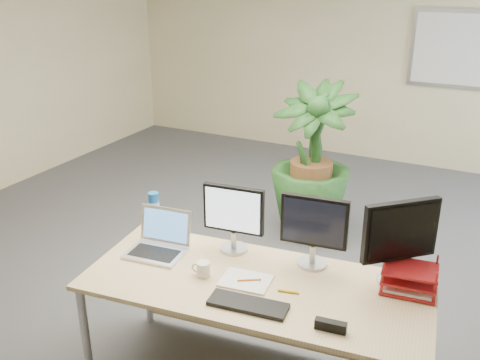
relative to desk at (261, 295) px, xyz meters
The scene contains 17 objects.
floor 1.04m from the desk, 134.53° to the left, with size 8.00×8.00×0.00m, color #4C4C51.
back_wall 4.69m from the desk, 97.29° to the left, with size 7.00×0.04×2.70m, color beige.
whiteboard 4.70m from the desk, 82.37° to the left, with size 1.30×0.04×0.95m.
desk is the anchor object (origin of this frame).
floor_plant 2.02m from the desk, 101.06° to the left, with size 0.84×0.84×1.50m, color #143916.
monitor_left 0.53m from the desk, 148.16° to the left, with size 0.40×0.18×0.44m.
monitor_right 0.54m from the desk, 42.45° to the left, with size 0.41×0.18×0.45m.
monitor_dark 0.91m from the desk, 19.10° to the left, with size 0.36×0.35×0.51m.
laptop 0.74m from the desk, behind, with size 0.39×0.35×0.26m.
keyboard 0.40m from the desk, 76.81° to the right, with size 0.44×0.15×0.02m, color black.
coffee_mug 0.41m from the desk, 146.79° to the right, with size 0.12×0.08×0.09m.
spiral_notebook 0.22m from the desk, 105.19° to the right, with size 0.29×0.21×0.01m, color white.
orange_pen 0.23m from the desk, 96.61° to the right, with size 0.01×0.01×0.14m, color orange.
yellow_highlighter 0.31m from the desk, 29.34° to the right, with size 0.02×0.02×0.12m, color yellow.
water_bottle 0.93m from the desk, behind, with size 0.08×0.08×0.30m.
letter_tray 0.88m from the desk, 13.52° to the left, with size 0.32×0.26×0.14m.
stapler 0.67m from the desk, 32.32° to the right, with size 0.16×0.04×0.05m, color black.
Camera 1 is at (1.73, -3.14, 2.48)m, focal length 40.00 mm.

